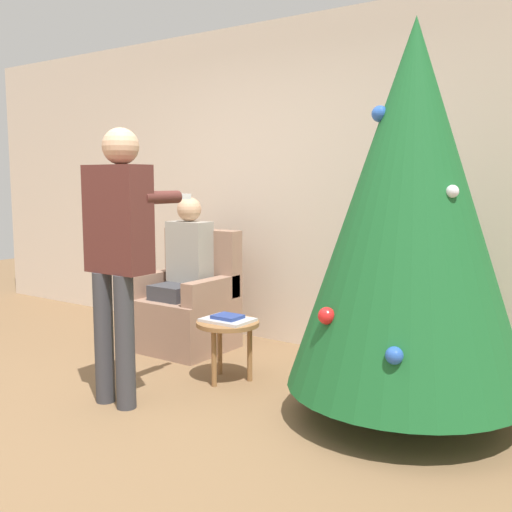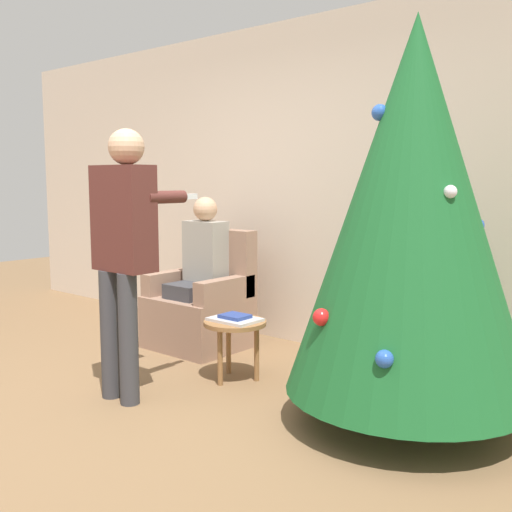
{
  "view_description": "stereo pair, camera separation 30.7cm",
  "coord_description": "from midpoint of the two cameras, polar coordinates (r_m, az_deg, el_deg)",
  "views": [
    {
      "loc": [
        2.61,
        -2.08,
        1.39
      ],
      "look_at": [
        0.62,
        0.78,
        0.95
      ],
      "focal_mm": 42.0,
      "sensor_mm": 36.0,
      "label": 1
    },
    {
      "loc": [
        2.86,
        -1.89,
        1.39
      ],
      "look_at": [
        0.62,
        0.78,
        0.95
      ],
      "focal_mm": 42.0,
      "sensor_mm": 36.0,
      "label": 2
    }
  ],
  "objects": [
    {
      "name": "ground_plane",
      "position": [
        3.65,
        -18.34,
        -15.5
      ],
      "size": [
        14.0,
        14.0,
        0.0
      ],
      "primitive_type": "plane",
      "color": "brown"
    },
    {
      "name": "wall_back",
      "position": [
        5.02,
        1.95,
        6.79
      ],
      "size": [
        8.0,
        0.06,
        2.7
      ],
      "color": "beige",
      "rests_on": "ground_plane"
    },
    {
      "name": "christmas_tree",
      "position": [
        3.45,
        12.06,
        4.51
      ],
      "size": [
        1.38,
        1.38,
        2.28
      ],
      "color": "brown",
      "rests_on": "ground_plane"
    },
    {
      "name": "armchair",
      "position": [
        5.03,
        -8.38,
        -4.9
      ],
      "size": [
        0.74,
        0.66,
        0.98
      ],
      "color": "#93705B",
      "rests_on": "ground_plane"
    },
    {
      "name": "person_seated",
      "position": [
        4.95,
        -8.67,
        -1.01
      ],
      "size": [
        0.36,
        0.46,
        1.25
      ],
      "color": "#38383D",
      "rests_on": "ground_plane"
    },
    {
      "name": "person_standing",
      "position": [
        3.78,
        -15.26,
        1.43
      ],
      "size": [
        0.44,
        0.57,
        1.7
      ],
      "color": "#38383D",
      "rests_on": "ground_plane"
    },
    {
      "name": "side_stool",
      "position": [
        4.18,
        -4.84,
        -7.03
      ],
      "size": [
        0.44,
        0.44,
        0.42
      ],
      "color": "olive",
      "rests_on": "ground_plane"
    },
    {
      "name": "laptop",
      "position": [
        4.16,
        -4.85,
        -6.1
      ],
      "size": [
        0.33,
        0.25,
        0.02
      ],
      "color": "silver",
      "rests_on": "side_stool"
    },
    {
      "name": "book",
      "position": [
        4.16,
        -4.85,
        -5.81
      ],
      "size": [
        0.19,
        0.16,
        0.02
      ],
      "color": "navy",
      "rests_on": "laptop"
    }
  ]
}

